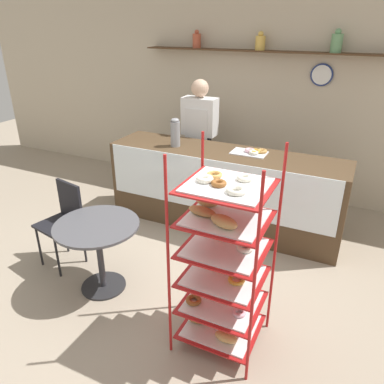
{
  "coord_description": "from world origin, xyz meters",
  "views": [
    {
      "loc": [
        1.46,
        -2.56,
        2.4
      ],
      "look_at": [
        0.0,
        0.49,
        0.83
      ],
      "focal_mm": 35.0,
      "sensor_mm": 36.0,
      "label": 1
    }
  ],
  "objects": [
    {
      "name": "pastry_rack",
      "position": [
        0.67,
        -0.38,
        0.75
      ],
      "size": [
        0.65,
        0.6,
        1.64
      ],
      "color": "#A51919",
      "rests_on": "ground_plane"
    },
    {
      "name": "ground_plane",
      "position": [
        0.0,
        0.0,
        0.0
      ],
      "size": [
        14.0,
        14.0,
        0.0
      ],
      "primitive_type": "plane",
      "color": "gray"
    },
    {
      "name": "donut_tray_counter",
      "position": [
        0.32,
        1.47,
        1.0
      ],
      "size": [
        0.41,
        0.26,
        0.05
      ],
      "color": "silver",
      "rests_on": "display_counter"
    },
    {
      "name": "display_counter",
      "position": [
        0.0,
        1.39,
        0.49
      ],
      "size": [
        2.85,
        0.67,
        0.98
      ],
      "color": "#4C3823",
      "rests_on": "ground_plane"
    },
    {
      "name": "coffee_carafe",
      "position": [
        -0.63,
        1.33,
        1.15
      ],
      "size": [
        0.12,
        0.12,
        0.35
      ],
      "color": "gray",
      "rests_on": "display_counter"
    },
    {
      "name": "cafe_table",
      "position": [
        -0.6,
        -0.27,
        0.54
      ],
      "size": [
        0.78,
        0.78,
        0.7
      ],
      "color": "#262628",
      "rests_on": "ground_plane"
    },
    {
      "name": "person_worker",
      "position": [
        -0.59,
        1.96,
        0.93
      ],
      "size": [
        0.46,
        0.24,
        1.7
      ],
      "color": "#282833",
      "rests_on": "ground_plane"
    },
    {
      "name": "back_wall",
      "position": [
        0.0,
        2.67,
        1.36
      ],
      "size": [
        10.0,
        0.3,
        2.7
      ],
      "color": "beige",
      "rests_on": "ground_plane"
    },
    {
      "name": "cafe_chair",
      "position": [
        -1.21,
        -0.05,
        0.55
      ],
      "size": [
        0.45,
        0.45,
        0.89
      ],
      "rotation": [
        0.0,
        0.0,
        6.07
      ],
      "color": "black",
      "rests_on": "ground_plane"
    }
  ]
}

